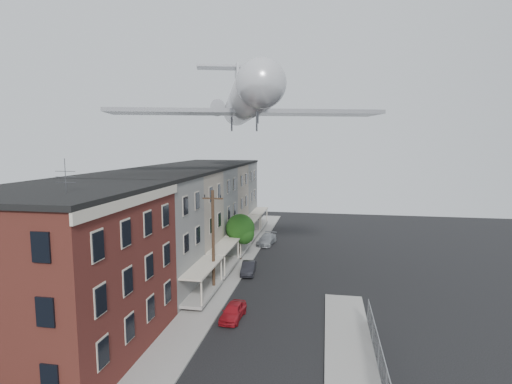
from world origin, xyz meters
TOP-DOWN VIEW (x-y plane):
  - sidewalk_left at (-5.50, 24.00)m, footprint 3.00×62.00m
  - curb_left at (-4.05, 24.00)m, footprint 0.15×62.00m
  - corner_building at (-12.00, 7.00)m, footprint 10.31×12.30m
  - row_house_a at (-11.96, 16.50)m, footprint 11.98×7.00m
  - row_house_b at (-11.96, 23.50)m, footprint 11.98×7.00m
  - row_house_c at (-11.96, 30.50)m, footprint 11.98×7.00m
  - row_house_d at (-11.96, 37.50)m, footprint 11.98×7.00m
  - row_house_e at (-11.96, 44.50)m, footprint 11.98×7.00m
  - utility_pole at (-5.60, 18.00)m, footprint 1.80×0.26m
  - street_tree at (-5.27, 27.92)m, footprint 3.22×3.20m
  - car_near at (-2.74, 13.18)m, footprint 1.62×3.57m
  - car_mid at (-3.60, 23.49)m, footprint 1.55×3.73m
  - car_far at (-3.51, 35.28)m, footprint 2.37×4.71m
  - airplane at (-3.76, 22.57)m, footprint 23.84×27.27m

SIDE VIEW (x-z plane):
  - sidewalk_left at x=-5.50m, z-range 0.00..0.12m
  - curb_left at x=-4.05m, z-range 0.00..0.14m
  - car_near at x=-2.74m, z-range 0.00..1.19m
  - car_mid at x=-3.60m, z-range 0.00..1.20m
  - car_far at x=-3.51m, z-range 0.00..1.31m
  - street_tree at x=-5.27m, z-range 0.85..6.05m
  - utility_pole at x=-5.60m, z-range 0.17..9.17m
  - row_house_a at x=-11.96m, z-range -0.02..10.28m
  - row_house_b at x=-11.96m, z-range -0.02..10.28m
  - row_house_c at x=-11.96m, z-range -0.02..10.28m
  - row_house_d at x=-11.96m, z-range -0.02..10.28m
  - row_house_e at x=-11.96m, z-range -0.02..10.28m
  - corner_building at x=-12.00m, z-range -0.91..11.24m
  - airplane at x=-3.76m, z-range 12.73..20.61m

